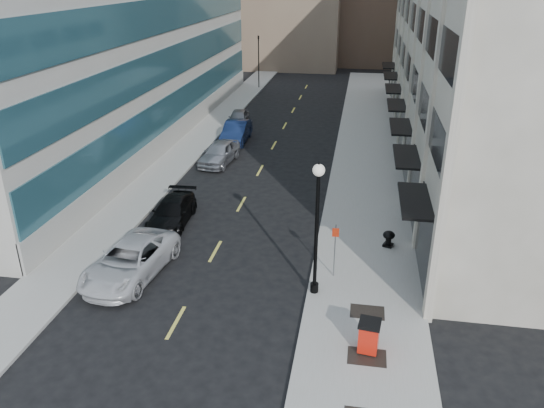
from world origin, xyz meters
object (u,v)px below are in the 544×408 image
(car_grey_sedan, at_px, (239,118))
(trash_bin, at_px, (369,335))
(car_black_pickup, at_px, (172,212))
(traffic_signal, at_px, (258,39))
(lamppost, at_px, (317,218))
(car_blue_sedan, at_px, (236,132))
(urn_planter, at_px, (389,237))
(car_silver_sedan, at_px, (219,153))
(car_white_van, at_px, (130,260))
(sign_post, at_px, (335,244))

(car_grey_sedan, height_order, trash_bin, trash_bin)
(car_black_pickup, relative_size, car_grey_sedan, 1.15)
(traffic_signal, height_order, lamppost, traffic_signal)
(car_blue_sedan, xyz_separation_m, lamppost, (8.50, -21.37, 2.83))
(trash_bin, distance_m, urn_planter, 8.42)
(car_silver_sedan, bearing_deg, car_blue_sedan, 96.54)
(car_blue_sedan, height_order, trash_bin, car_blue_sedan)
(traffic_signal, relative_size, lamppost, 1.16)
(car_grey_sedan, distance_m, trash_bin, 32.25)
(car_white_van, bearing_deg, lamppost, 5.82)
(car_silver_sedan, bearing_deg, car_black_pickup, -83.46)
(urn_planter, bearing_deg, sign_post, -127.65)
(traffic_signal, relative_size, car_white_van, 1.20)
(car_silver_sedan, xyz_separation_m, car_blue_sedan, (0.00, 5.33, 0.04))
(lamppost, bearing_deg, car_grey_sedan, 109.70)
(car_blue_sedan, bearing_deg, urn_planter, -56.02)
(traffic_signal, relative_size, car_black_pickup, 1.46)
(car_white_van, relative_size, sign_post, 2.23)
(car_silver_sedan, bearing_deg, urn_planter, -37.11)
(car_silver_sedan, height_order, lamppost, lamppost)
(car_white_van, bearing_deg, trash_bin, -12.21)
(urn_planter, bearing_deg, car_white_van, -158.49)
(car_white_van, distance_m, urn_planter, 12.68)
(trash_bin, bearing_deg, sign_post, 114.89)
(lamppost, bearing_deg, car_black_pickup, 145.80)
(car_blue_sedan, bearing_deg, lamppost, -69.76)
(traffic_signal, relative_size, car_blue_sedan, 1.34)
(traffic_signal, distance_m, car_grey_sedan, 17.39)
(trash_bin, relative_size, urn_planter, 1.52)
(car_silver_sedan, distance_m, sign_post, 17.29)
(car_blue_sedan, relative_size, car_grey_sedan, 1.25)
(lamppost, bearing_deg, car_silver_sedan, 117.92)
(urn_planter, bearing_deg, car_grey_sedan, 120.52)
(car_grey_sedan, xyz_separation_m, trash_bin, (11.79, -30.02, 0.13))
(car_blue_sedan, distance_m, urn_planter, 20.36)
(car_grey_sedan, bearing_deg, traffic_signal, 90.44)
(car_grey_sedan, distance_m, lamppost, 28.25)
(traffic_signal, bearing_deg, car_black_pickup, -86.47)
(car_blue_sedan, height_order, lamppost, lamppost)
(car_silver_sedan, relative_size, urn_planter, 5.68)
(car_blue_sedan, relative_size, urn_planter, 6.20)
(car_white_van, height_order, car_silver_sedan, car_silver_sedan)
(traffic_signal, distance_m, car_black_pickup, 37.67)
(sign_post, bearing_deg, car_black_pickup, 153.13)
(car_blue_sedan, height_order, sign_post, sign_post)
(car_black_pickup, distance_m, car_blue_sedan, 15.60)
(car_blue_sedan, distance_m, car_grey_sedan, 5.16)
(trash_bin, xyz_separation_m, urn_planter, (0.98, 8.36, -0.18))
(lamppost, bearing_deg, car_white_van, 179.10)
(car_white_van, bearing_deg, car_black_pickup, 96.72)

